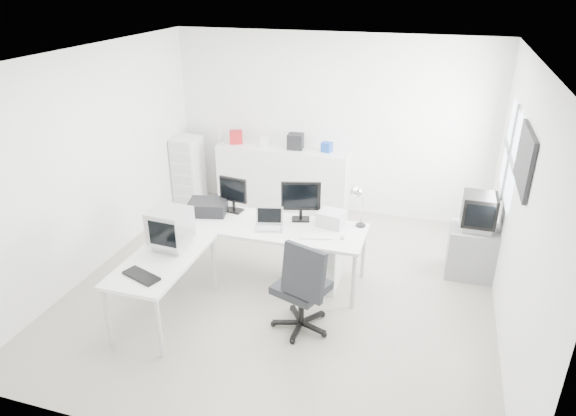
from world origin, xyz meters
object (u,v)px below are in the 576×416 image
(main_desk, at_px, (268,251))
(crt_monitor, at_px, (171,231))
(crt_tv, at_px, (479,213))
(side_desk, at_px, (165,287))
(inkjet_printer, at_px, (208,207))
(sideboard, at_px, (283,179))
(filing_cabinet, at_px, (189,171))
(laser_printer, at_px, (332,218))
(lcd_monitor_large, at_px, (301,201))
(office_chair, at_px, (301,283))
(lcd_monitor_small, at_px, (233,194))
(laptop, at_px, (269,220))
(drawer_pedestal, at_px, (323,263))
(tv_cabinet, at_px, (472,252))

(main_desk, xyz_separation_m, crt_monitor, (-0.85, -0.85, 0.59))
(crt_tv, bearing_deg, side_desk, -149.97)
(inkjet_printer, relative_size, sideboard, 0.22)
(side_desk, xyz_separation_m, inkjet_printer, (0.00, 1.20, 0.46))
(filing_cabinet, bearing_deg, laser_printer, -30.32)
(lcd_monitor_large, xyz_separation_m, filing_cabinet, (-2.38, 1.59, -0.43))
(office_chair, bearing_deg, crt_monitor, -160.98)
(laser_printer, distance_m, crt_monitor, 1.93)
(lcd_monitor_large, distance_m, sideboard, 2.04)
(crt_tv, height_order, filing_cabinet, filing_cabinet)
(lcd_monitor_small, bearing_deg, crt_monitor, -96.95)
(filing_cabinet, bearing_deg, sideboard, 7.93)
(laptop, bearing_deg, sideboard, 89.01)
(lcd_monitor_small, xyz_separation_m, lcd_monitor_large, (0.90, 0.00, 0.02))
(drawer_pedestal, xyz_separation_m, lcd_monitor_small, (-1.25, 0.20, 0.69))
(drawer_pedestal, height_order, filing_cabinet, filing_cabinet)
(lcd_monitor_large, xyz_separation_m, tv_cabinet, (2.12, 0.57, -0.67))
(laptop, height_order, sideboard, sideboard)
(laser_printer, bearing_deg, sideboard, 132.14)
(sideboard, bearing_deg, tv_cabinet, -23.13)
(drawer_pedestal, bearing_deg, crt_monitor, -149.86)
(drawer_pedestal, bearing_deg, side_desk, -143.43)
(office_chair, xyz_separation_m, crt_tv, (1.80, 1.69, 0.31))
(office_chair, height_order, sideboard, office_chair)
(lcd_monitor_large, height_order, crt_monitor, lcd_monitor_large)
(main_desk, distance_m, side_desk, 1.39)
(crt_monitor, relative_size, office_chair, 0.37)
(lcd_monitor_small, distance_m, office_chair, 1.71)
(lcd_monitor_small, xyz_separation_m, crt_tv, (3.02, 0.57, -0.11))
(filing_cabinet, bearing_deg, tv_cabinet, -12.83)
(laptop, bearing_deg, tv_cabinet, 6.96)
(laser_printer, distance_m, filing_cabinet, 3.23)
(lcd_monitor_large, height_order, laser_printer, lcd_monitor_large)
(side_desk, relative_size, crt_monitor, 3.30)
(side_desk, height_order, sideboard, sideboard)
(side_desk, distance_m, sideboard, 3.20)
(lcd_monitor_small, bearing_deg, laser_printer, 6.98)
(side_desk, height_order, tv_cabinet, side_desk)
(main_desk, height_order, laser_printer, laser_printer)
(side_desk, xyz_separation_m, office_chair, (1.52, 0.23, 0.19))
(lcd_monitor_small, height_order, laser_printer, lcd_monitor_small)
(inkjet_printer, bearing_deg, laser_printer, -8.43)
(side_desk, bearing_deg, crt_monitor, 90.00)
(drawer_pedestal, height_order, crt_monitor, crt_monitor)
(laptop, relative_size, sideboard, 0.17)
(drawer_pedestal, xyz_separation_m, inkjet_printer, (-1.55, 0.05, 0.53))
(lcd_monitor_large, distance_m, laser_printer, 0.43)
(lcd_monitor_large, distance_m, crt_tv, 2.20)
(lcd_monitor_small, xyz_separation_m, crt_monitor, (-0.30, -1.10, -0.03))
(inkjet_printer, distance_m, crt_tv, 3.40)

